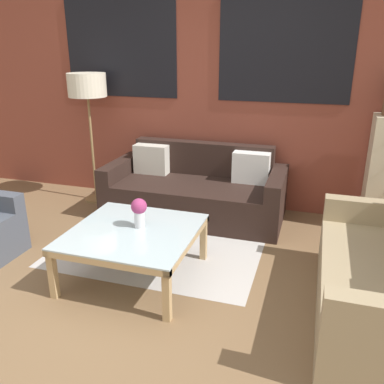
# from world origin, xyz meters

# --- Properties ---
(ground_plane) EXTENTS (16.00, 16.00, 0.00)m
(ground_plane) POSITION_xyz_m (0.00, 0.00, 0.00)
(ground_plane) COLOR brown
(wall_back_brick) EXTENTS (8.40, 0.09, 2.80)m
(wall_back_brick) POSITION_xyz_m (0.00, 2.44, 1.41)
(wall_back_brick) COLOR brown
(wall_back_brick) RESTS_ON ground_plane
(rug) EXTENTS (1.92, 1.57, 0.00)m
(rug) POSITION_xyz_m (0.02, 1.16, 0.00)
(rug) COLOR #BCB7B2
(rug) RESTS_ON ground_plane
(couch_dark) EXTENTS (1.96, 0.88, 0.78)m
(couch_dark) POSITION_xyz_m (0.11, 1.95, 0.28)
(couch_dark) COLOR black
(couch_dark) RESTS_ON ground_plane
(coffee_table) EXTENTS (1.00, 1.00, 0.43)m
(coffee_table) POSITION_xyz_m (0.02, 0.53, 0.37)
(coffee_table) COLOR silver
(coffee_table) RESTS_ON ground_plane
(floor_lamp) EXTENTS (0.44, 0.44, 1.54)m
(floor_lamp) POSITION_xyz_m (-1.22, 2.04, 1.35)
(floor_lamp) COLOR olive
(floor_lamp) RESTS_ON ground_plane
(flower_vase) EXTENTS (0.13, 0.13, 0.25)m
(flower_vase) POSITION_xyz_m (0.05, 0.60, 0.57)
(flower_vase) COLOR silver
(flower_vase) RESTS_ON coffee_table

